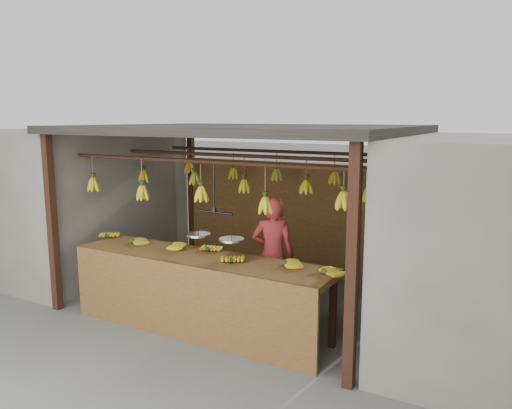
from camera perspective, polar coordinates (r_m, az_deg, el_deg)
The scene contains 8 objects.
ground at distance 7.06m, azimuth -1.21°, elevation -10.82°, with size 80.00×80.00×0.00m, color #5B5B57.
stall at distance 6.91m, azimuth 0.12°, elevation 5.52°, with size 4.30×3.30×2.40m.
neighbor_left at distance 9.09m, azimuth -21.22°, elevation 0.68°, with size 3.00×3.00×2.30m, color slate.
counter at distance 5.85m, azimuth -7.03°, elevation -8.06°, with size 3.42×0.74×0.96m.
hanging_bananas at distance 6.68m, azimuth -1.24°, elevation 2.40°, with size 3.64×2.24×0.40m.
balance_scale at distance 5.82m, azimuth -4.76°, elevation -3.30°, with size 0.75×0.29×0.89m.
vendor at distance 6.45m, azimuth 1.96°, elevation -5.77°, with size 0.55×0.36×1.51m, color #BF3333.
bag_bundles at distance 7.35m, azimuth 17.49°, elevation -2.54°, with size 0.08×0.26×1.24m.
Camera 1 is at (3.35, -5.70, 2.49)m, focal length 35.00 mm.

